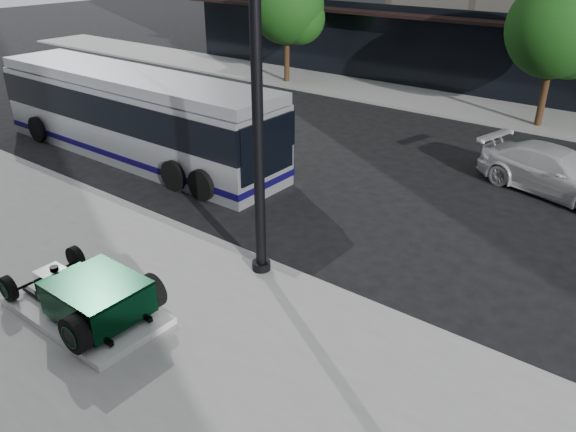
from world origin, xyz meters
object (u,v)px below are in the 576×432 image
Objects in this scene: transit_bus at (134,115)px; white_sedan at (556,172)px; lamppost at (258,117)px; hot_rod at (92,295)px.

white_sedan is (12.62, 5.57, -0.80)m from transit_bus.
lamppost is 0.64× the size of transit_bus.
lamppost is at bearing 169.89° from white_sedan.
transit_bus is (-8.59, 3.37, -2.24)m from lamppost.
lamppost is (1.37, 3.48, 3.03)m from hot_rod.
hot_rod is at bearing -111.51° from lamppost.
hot_rod is at bearing 170.64° from white_sedan.
transit_bus is 13.82m from white_sedan.
lamppost is 10.26m from white_sedan.
lamppost is 1.66× the size of white_sedan.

